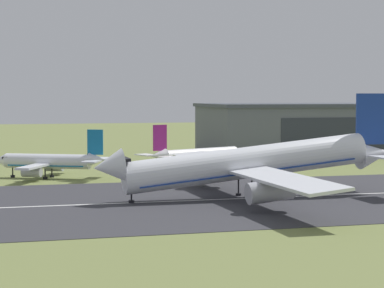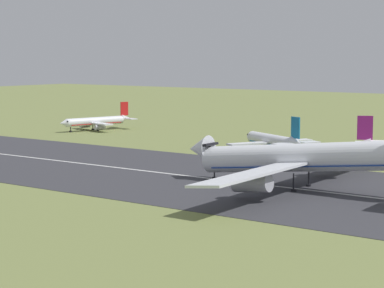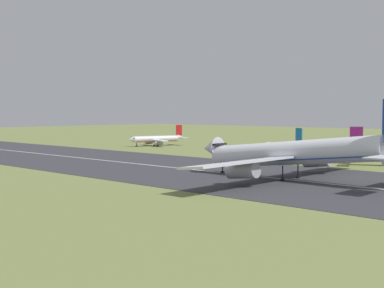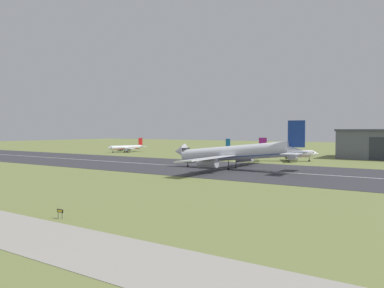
{
  "view_description": "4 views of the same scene",
  "coord_description": "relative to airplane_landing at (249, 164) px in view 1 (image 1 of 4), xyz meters",
  "views": [
    {
      "loc": [
        -30.29,
        8.45,
        15.6
      ],
      "look_at": [
        -4.97,
        100.81,
        9.37
      ],
      "focal_mm": 70.0,
      "sensor_mm": 36.0,
      "label": 1
    },
    {
      "loc": [
        65.74,
        3.02,
        22.57
      ],
      "look_at": [
        -7.9,
        104.16,
        7.67
      ],
      "focal_mm": 70.0,
      "sensor_mm": 36.0,
      "label": 2
    },
    {
      "loc": [
        66.53,
        24.07,
        13.77
      ],
      "look_at": [
        -16.05,
        110.55,
        6.42
      ],
      "focal_mm": 50.0,
      "sensor_mm": 36.0,
      "label": 3
    },
    {
      "loc": [
        63.64,
        3.88,
        12.95
      ],
      "look_at": [
        4.05,
        95.18,
        8.93
      ],
      "focal_mm": 35.0,
      "sensor_mm": 36.0,
      "label": 4
    }
  ],
  "objects": [
    {
      "name": "airplane_parked_centre",
      "position": [
        -26.99,
        35.86,
        -2.14
      ],
      "size": [
        22.7,
        20.71,
        9.29
      ],
      "color": "silver",
      "rests_on": "ground_plane"
    },
    {
      "name": "runway_centreline",
      "position": [
        -7.81,
        -0.36,
        -5.19
      ],
      "size": [
        446.49,
        0.7,
        0.01
      ],
      "primitive_type": "cube",
      "color": "silver",
      "rests_on": "runway_strip"
    },
    {
      "name": "airplane_landing",
      "position": [
        0.0,
        0.0,
        0.0
      ],
      "size": [
        48.51,
        58.84,
        15.91
      ],
      "color": "silver",
      "rests_on": "ground_plane"
    },
    {
      "name": "runway_strip",
      "position": [
        -7.81,
        -0.36,
        -5.23
      ],
      "size": [
        496.1,
        50.86,
        0.06
      ],
      "primitive_type": "cube",
      "color": "#333338",
      "rests_on": "ground_plane"
    },
    {
      "name": "hangar_building",
      "position": [
        52.55,
        80.21,
        1.48
      ],
      "size": [
        70.09,
        30.37,
        13.43
      ],
      "color": "slate",
      "rests_on": "ground_plane"
    },
    {
      "name": "airplane_parked_far_east",
      "position": [
        4.14,
        41.73,
        -2.18
      ],
      "size": [
        25.68,
        19.74,
        9.81
      ],
      "color": "white",
      "rests_on": "ground_plane"
    }
  ]
}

